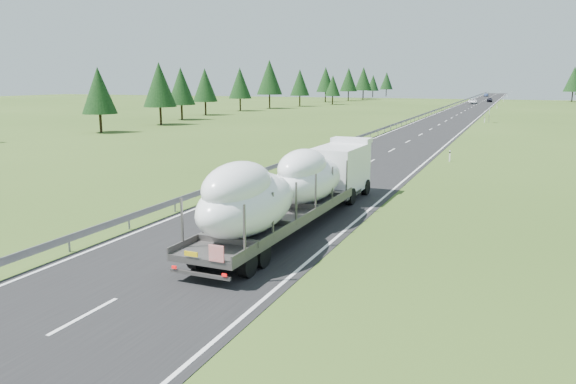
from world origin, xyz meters
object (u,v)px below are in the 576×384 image
at_px(highway_sign, 489,112).
at_px(distant_van, 473,101).
at_px(distant_car_dark, 490,100).
at_px(distant_car_blue, 486,95).
at_px(boat_truck, 294,185).

bearing_deg(highway_sign, distant_van, 96.41).
height_order(distant_car_dark, distant_car_blue, distant_car_dark).
bearing_deg(highway_sign, distant_car_dark, 92.89).
bearing_deg(distant_car_blue, distant_van, -85.89).
height_order(highway_sign, distant_van, highway_sign).
bearing_deg(distant_car_dark, highway_sign, -89.42).
bearing_deg(boat_truck, distant_car_dark, 89.88).
height_order(boat_truck, distant_car_blue, boat_truck).
relative_size(distant_van, distant_car_dark, 1.23).
height_order(boat_truck, distant_car_dark, boat_truck).
distance_m(highway_sign, distant_van, 77.70).
bearing_deg(distant_car_dark, boat_truck, -92.43).
bearing_deg(distant_van, boat_truck, -93.32).
bearing_deg(highway_sign, distant_car_blue, 93.40).
bearing_deg(boat_truck, distant_van, 91.34).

